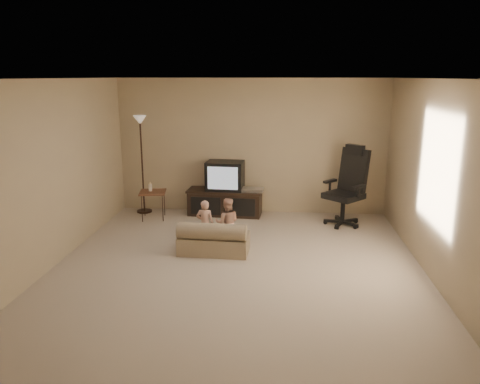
% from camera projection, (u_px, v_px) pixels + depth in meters
% --- Properties ---
extents(floor, '(5.50, 5.50, 0.00)m').
position_uv_depth(floor, '(237.00, 268.00, 6.35)').
color(floor, '#B8A792').
rests_on(floor, ground).
extents(room_shell, '(5.50, 5.50, 5.50)m').
position_uv_depth(room_shell, '(237.00, 157.00, 5.99)').
color(room_shell, silver).
rests_on(room_shell, floor).
extents(tv_stand, '(1.43, 0.60, 1.01)m').
position_uv_depth(tv_stand, '(225.00, 193.00, 8.70)').
color(tv_stand, black).
rests_on(tv_stand, floor).
extents(office_chair, '(0.90, 0.90, 1.39)m').
position_uv_depth(office_chair, '(346.00, 197.00, 8.11)').
color(office_chair, black).
rests_on(office_chair, floor).
extents(side_table, '(0.53, 0.53, 0.69)m').
position_uv_depth(side_table, '(153.00, 192.00, 8.43)').
color(side_table, brown).
rests_on(side_table, floor).
extents(floor_lamp, '(0.28, 0.28, 1.83)m').
position_uv_depth(floor_lamp, '(141.00, 142.00, 8.63)').
color(floor_lamp, black).
rests_on(floor_lamp, floor).
extents(child_sofa, '(1.03, 0.61, 0.49)m').
position_uv_depth(child_sofa, '(214.00, 240.00, 6.83)').
color(child_sofa, gray).
rests_on(child_sofa, floor).
extents(toddler_left, '(0.28, 0.21, 0.74)m').
position_uv_depth(toddler_left, '(205.00, 224.00, 7.02)').
color(toddler_left, tan).
rests_on(toddler_left, floor).
extents(toddler_right, '(0.38, 0.23, 0.76)m').
position_uv_depth(toddler_right, '(227.00, 223.00, 7.05)').
color(toddler_right, tan).
rests_on(toddler_right, floor).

